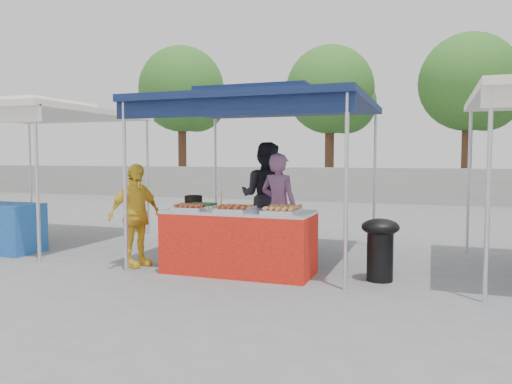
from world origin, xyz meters
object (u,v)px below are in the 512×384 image
(cooking_pot, at_px, (193,201))
(vendor_table, at_px, (239,242))
(wok_burner, at_px, (380,244))
(helper_man, at_px, (266,196))
(customer_person, at_px, (135,215))
(vendor_woman, at_px, (279,207))

(cooking_pot, bearing_deg, vendor_table, -22.41)
(wok_burner, bearing_deg, helper_man, 125.83)
(cooking_pot, relative_size, helper_man, 0.14)
(helper_man, relative_size, customer_person, 1.23)
(vendor_woman, distance_m, customer_person, 2.11)
(vendor_table, bearing_deg, customer_person, -175.98)
(wok_burner, bearing_deg, customer_person, 168.50)
(vendor_table, relative_size, vendor_woman, 1.23)
(vendor_table, bearing_deg, cooking_pot, 157.59)
(customer_person, bearing_deg, cooking_pot, -36.20)
(cooking_pot, height_order, customer_person, customer_person)
(cooking_pot, xyz_separation_m, vendor_woman, (1.11, 0.63, -0.11))
(vendor_woman, relative_size, customer_person, 1.10)
(vendor_table, relative_size, customer_person, 1.36)
(vendor_table, relative_size, helper_man, 1.10)
(vendor_table, height_order, cooking_pot, cooking_pot)
(wok_burner, bearing_deg, vendor_table, 169.45)
(vendor_woman, distance_m, helper_man, 0.92)
(customer_person, bearing_deg, vendor_table, -65.61)
(helper_man, bearing_deg, cooking_pot, 65.28)
(helper_man, height_order, customer_person, helper_man)
(vendor_table, distance_m, helper_man, 1.84)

